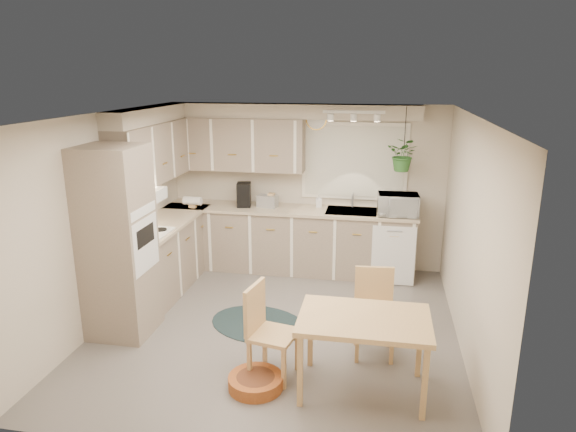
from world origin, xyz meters
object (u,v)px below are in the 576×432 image
object	(u,v)px
microwave	(398,202)
braided_rug	(259,324)
chair_left	(274,332)
pet_bed	(256,382)
dining_table	(363,354)
chair_back	(374,315)

from	to	relation	value
microwave	braided_rug	bearing A→B (deg)	-136.70
chair_left	pet_bed	size ratio (longest dim) A/B	1.79
braided_rug	pet_bed	size ratio (longest dim) A/B	2.29
chair_left	braided_rug	size ratio (longest dim) A/B	0.78
dining_table	pet_bed	world-z (taller)	dining_table
chair_left	chair_back	size ratio (longest dim) A/B	1.02
dining_table	microwave	size ratio (longest dim) A/B	2.16
chair_back	microwave	bearing A→B (deg)	-101.84
dining_table	braided_rug	size ratio (longest dim) A/B	1.00
pet_bed	dining_table	bearing A→B (deg)	8.74
chair_left	pet_bed	distance (m)	0.48
dining_table	microwave	world-z (taller)	microwave
chair_left	braided_rug	world-z (taller)	chair_left
chair_back	microwave	size ratio (longest dim) A/B	1.66
pet_bed	chair_back	bearing A→B (deg)	37.16
braided_rug	microwave	xyz separation A→B (m)	(1.56, 1.65, 1.12)
chair_back	pet_bed	distance (m)	1.38
pet_bed	microwave	bearing A→B (deg)	65.70
chair_back	chair_left	bearing A→B (deg)	25.92
pet_bed	microwave	size ratio (longest dim) A/B	0.95
dining_table	pet_bed	distance (m)	1.02
dining_table	braided_rug	world-z (taller)	dining_table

